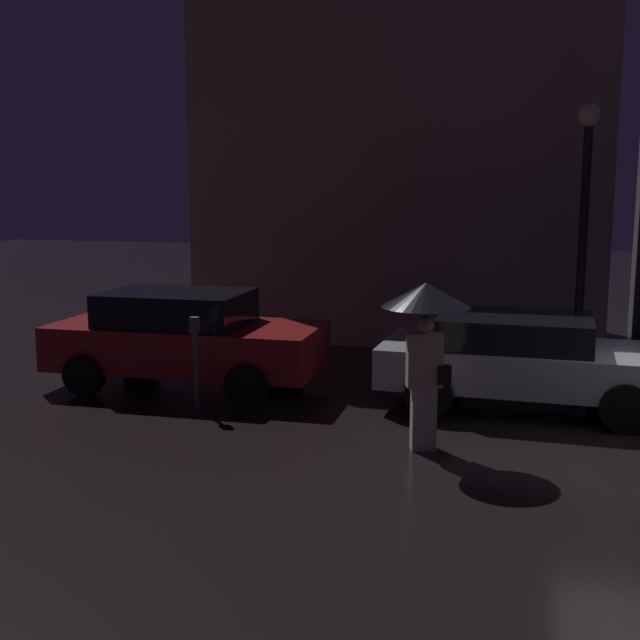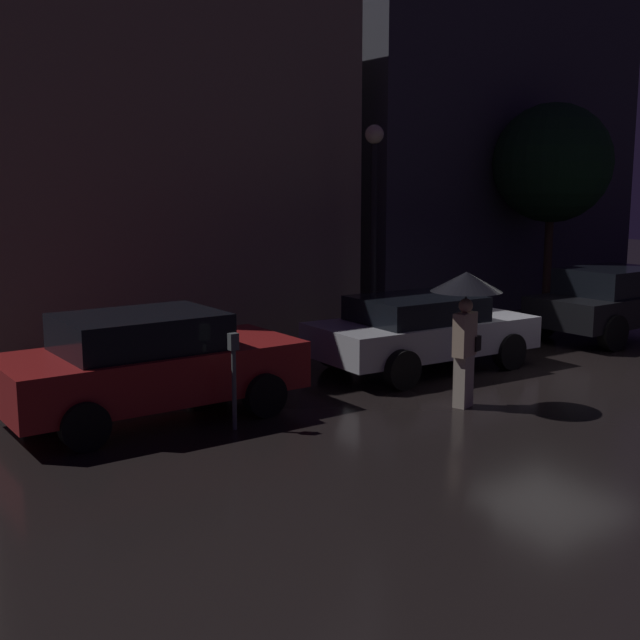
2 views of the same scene
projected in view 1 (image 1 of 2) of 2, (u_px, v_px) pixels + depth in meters
building_facade_left at (401, 161)px, 16.08m from camera, size 7.90×3.00×7.06m
parked_car_red at (185, 337)px, 12.26m from camera, size 4.11×2.00×1.46m
parked_car_silver at (523, 358)px, 11.09m from camera, size 4.01×2.01×1.29m
pedestrian_with_umbrella at (426, 317)px, 9.15m from camera, size 1.02×1.02×1.97m
parking_meter at (195, 353)px, 10.97m from camera, size 0.12×0.10×1.29m
street_lamp_near at (585, 198)px, 12.84m from camera, size 0.37×0.37×4.34m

